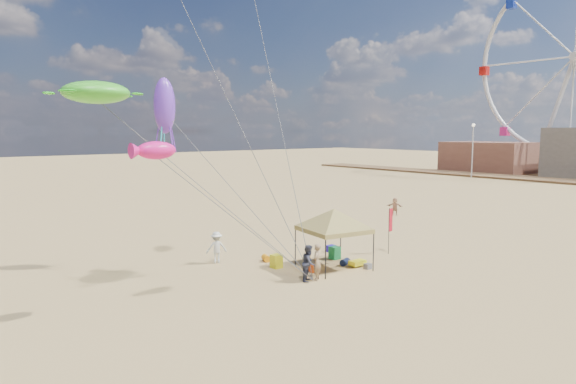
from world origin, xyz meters
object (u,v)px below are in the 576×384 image
(canopy_tent, at_px, (334,211))
(cooler_blue, at_px, (331,248))
(chair_green, at_px, (335,253))
(person_near_c, at_px, (216,247))
(cooler_red, at_px, (314,268))
(beach_cart, at_px, (357,263))
(chair_yellow, at_px, (276,261))
(person_near_b, at_px, (309,263))
(lamp_north, at_px, (473,141))
(person_near_a, at_px, (317,262))
(ferris_wheel, at_px, (574,67))
(person_far_c, at_px, (395,206))
(feather_flag, at_px, (390,223))

(canopy_tent, height_order, cooler_blue, canopy_tent)
(chair_green, height_order, person_near_c, person_near_c)
(cooler_red, bearing_deg, beach_cart, -15.44)
(cooler_blue, xyz_separation_m, chair_green, (-1.04, -1.41, 0.16))
(cooler_red, xyz_separation_m, beach_cart, (2.45, -0.68, 0.01))
(canopy_tent, xyz_separation_m, cooler_blue, (2.44, 2.76, -2.82))
(chair_green, bearing_deg, cooler_red, -154.98)
(chair_green, bearing_deg, person_near_c, 148.75)
(chair_yellow, xyz_separation_m, person_near_b, (-0.23, -2.82, 0.52))
(canopy_tent, relative_size, cooler_blue, 10.69)
(person_near_b, bearing_deg, cooler_blue, 1.48)
(chair_green, xyz_separation_m, lamp_north, (51.72, 23.08, 5.17))
(person_near_a, bearing_deg, cooler_blue, -176.82)
(canopy_tent, relative_size, chair_green, 8.25)
(cooler_red, xyz_separation_m, cooler_blue, (3.67, 2.63, 0.00))
(beach_cart, bearing_deg, cooler_blue, 69.78)
(canopy_tent, height_order, person_near_a, canopy_tent)
(chair_green, xyz_separation_m, chair_yellow, (-3.66, 0.58, 0.00))
(chair_yellow, bearing_deg, ferris_wheel, 12.07)
(person_near_c, bearing_deg, person_far_c, -148.62)
(cooler_red, xyz_separation_m, chair_green, (2.62, 1.22, 0.16))
(lamp_north, bearing_deg, chair_green, -155.95)
(cooler_blue, distance_m, person_near_b, 6.17)
(beach_cart, bearing_deg, cooler_red, 164.56)
(chair_yellow, xyz_separation_m, person_near_a, (0.15, -2.96, 0.53))
(cooler_blue, height_order, chair_green, chair_green)
(beach_cart, relative_size, person_near_a, 0.51)
(person_near_c, height_order, ferris_wheel, ferris_wheel)
(cooler_red, xyz_separation_m, lamp_north, (54.34, 24.30, 5.33))
(person_near_b, bearing_deg, lamp_north, -10.60)
(person_near_b, distance_m, ferris_wheel, 76.66)
(person_far_c, bearing_deg, beach_cart, -86.32)
(chair_green, relative_size, beach_cart, 0.78)
(person_near_a, height_order, person_far_c, person_near_a)
(chair_green, distance_m, ferris_wheel, 72.58)
(person_near_a, xyz_separation_m, ferris_wheel, (72.23, 18.44, 16.41))
(canopy_tent, height_order, cooler_red, canopy_tent)
(feather_flag, relative_size, lamp_north, 0.33)
(cooler_blue, bearing_deg, cooler_red, -144.34)
(person_near_a, xyz_separation_m, person_near_b, (-0.37, 0.13, -0.01))
(lamp_north, bearing_deg, ferris_wheel, -22.44)
(person_far_c, bearing_deg, ferris_wheel, 69.61)
(person_near_a, xyz_separation_m, person_far_c, (17.98, 9.96, -0.15))
(ferris_wheel, bearing_deg, person_near_b, -165.85)
(chair_yellow, bearing_deg, cooler_blue, 10.02)
(feather_flag, bearing_deg, lamp_north, 26.57)
(beach_cart, bearing_deg, person_near_b, -174.63)
(person_near_b, height_order, person_far_c, person_near_b)
(person_near_b, xyz_separation_m, lamp_north, (55.61, 25.33, 4.64))
(cooler_red, height_order, chair_yellow, chair_yellow)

